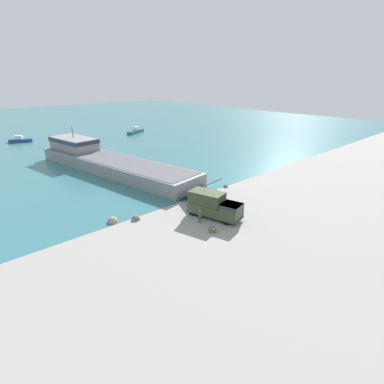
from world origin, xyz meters
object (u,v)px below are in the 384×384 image
at_px(soldier_on_ramp, 200,216).
at_px(moored_boat_b, 136,131).
at_px(military_truck, 214,205).
at_px(moored_boat_a, 20,140).
at_px(landing_craft, 105,160).
at_px(cargo_crate, 212,230).

xyz_separation_m(soldier_on_ramp, moored_boat_b, (30.18, 62.51, -0.34)).
distance_m(military_truck, moored_boat_a, 72.20).
xyz_separation_m(landing_craft, moored_boat_b, (27.47, 31.91, -1.15)).
bearing_deg(landing_craft, military_truck, -99.10).
relative_size(landing_craft, military_truck, 5.70).
bearing_deg(moored_boat_a, cargo_crate, 24.95).
xyz_separation_m(landing_craft, moored_boat_a, (-5.23, 41.47, -1.19)).
bearing_deg(moored_boat_a, soldier_on_ramp, 25.48).
bearing_deg(moored_boat_a, landing_craft, 30.66).
bearing_deg(soldier_on_ramp, moored_boat_a, -123.49).
bearing_deg(soldier_on_ramp, landing_craft, -130.55).
xyz_separation_m(landing_craft, cargo_crate, (-3.31, -33.38, -1.49)).
relative_size(military_truck, cargo_crate, 9.88).
relative_size(landing_craft, soldier_on_ramp, 24.93).
distance_m(moored_boat_b, cargo_crate, 72.19).
xyz_separation_m(landing_craft, soldier_on_ramp, (-2.71, -30.59, -0.80)).
height_order(landing_craft, military_truck, landing_craft).
bearing_deg(military_truck, moored_boat_b, 141.24).
height_order(landing_craft, moored_boat_b, landing_craft).
distance_m(landing_craft, soldier_on_ramp, 30.72).
distance_m(landing_craft, moored_boat_b, 42.12).
bearing_deg(military_truck, moored_boat_a, 169.13).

